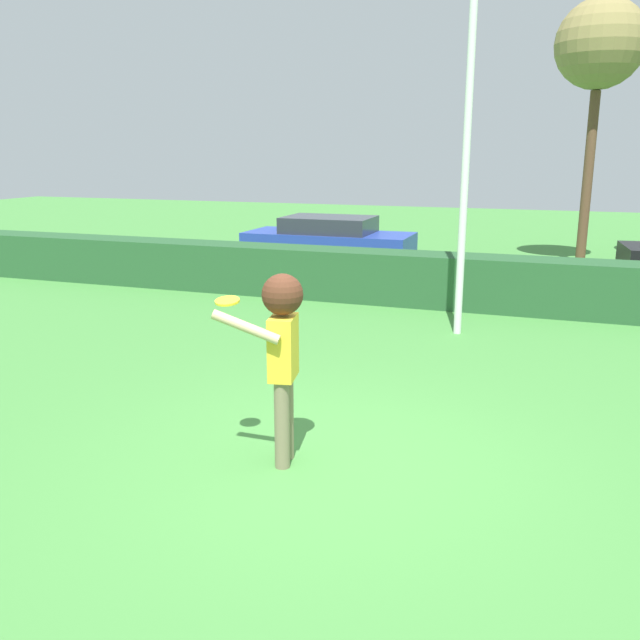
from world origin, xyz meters
TOP-DOWN VIEW (x-y plane):
  - ground_plane at (0.00, 0.00)m, footprint 60.00×60.00m
  - person at (-0.37, -0.14)m, footprint 0.73×0.66m
  - frisbee at (-0.89, -0.19)m, footprint 0.23×0.23m
  - lamppost at (0.48, 5.11)m, footprint 0.24×0.24m
  - hedge_row at (0.00, 7.02)m, footprint 26.71×0.90m
  - parked_car_blue at (-3.59, 10.64)m, footprint 4.21×1.81m
  - oak_tree at (2.45, 12.72)m, footprint 2.09×2.09m

SIDE VIEW (x-z plane):
  - ground_plane at x=0.00m, z-range 0.00..0.00m
  - hedge_row at x=0.00m, z-range 0.00..0.98m
  - parked_car_blue at x=-3.59m, z-range 0.06..1.31m
  - person at x=-0.37m, z-range 0.28..2.09m
  - frisbee at x=-0.89m, z-range 1.50..1.56m
  - lamppost at x=0.48m, z-range 0.32..7.01m
  - oak_tree at x=2.45m, z-range 2.05..8.40m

